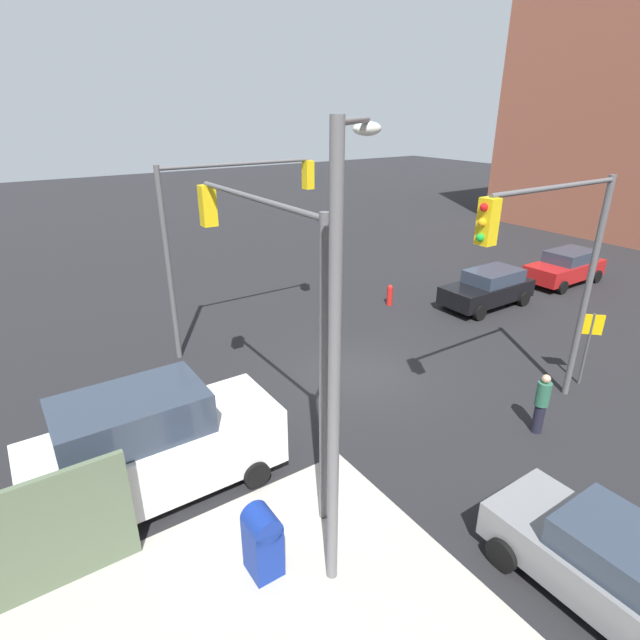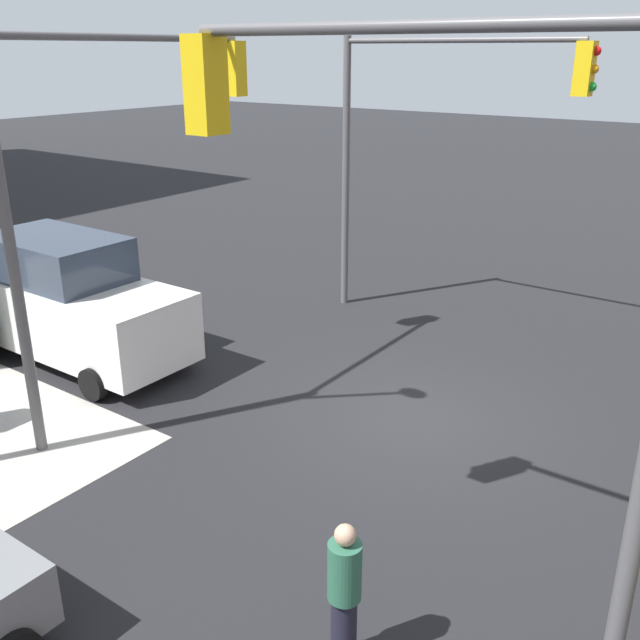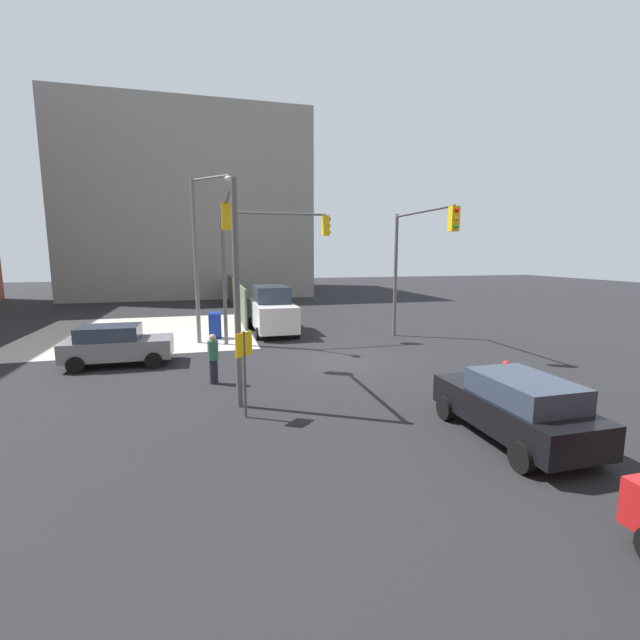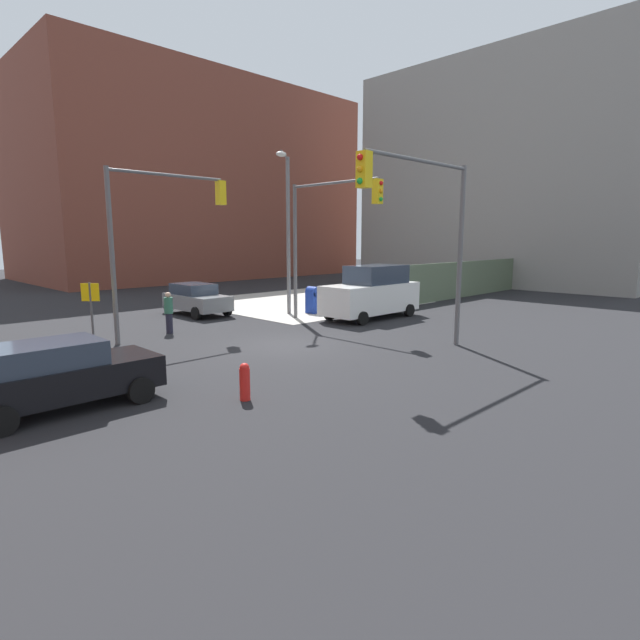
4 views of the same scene
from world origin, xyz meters
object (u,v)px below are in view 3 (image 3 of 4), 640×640
object	(u,v)px
fire_hydrant	(506,374)
traffic_signal_nw_corner	(231,249)
coupe_black	(515,406)
mailbox_blue	(215,324)
van_white_delivery	(272,310)
pedestrian_crossing	(213,358)
sedan_gray	(117,345)
traffic_signal_se_corner	(416,249)
street_lamp_corner	(200,248)
traffic_signal_ne_corner	(266,250)

from	to	relation	value
fire_hydrant	traffic_signal_nw_corner	bearing A→B (deg)	74.28
coupe_black	traffic_signal_nw_corner	bearing A→B (deg)	46.34
mailbox_blue	van_white_delivery	distance (m)	3.39
pedestrian_crossing	sedan_gray	bearing A→B (deg)	53.17
traffic_signal_se_corner	street_lamp_corner	distance (m)	10.40
fire_hydrant	van_white_delivery	distance (m)	13.61
traffic_signal_ne_corner	pedestrian_crossing	distance (m)	7.99
mailbox_blue	pedestrian_crossing	size ratio (longest dim) A/B	0.82
mailbox_blue	van_white_delivery	size ratio (longest dim) A/B	0.26
mailbox_blue	fire_hydrant	world-z (taller)	mailbox_blue
traffic_signal_nw_corner	traffic_signal_ne_corner	distance (m)	7.35
traffic_signal_se_corner	traffic_signal_ne_corner	xyz separation A→B (m)	(2.23, 6.92, -0.02)
fire_hydrant	sedan_gray	xyz separation A→B (m)	(6.52, 13.11, 0.36)
street_lamp_corner	sedan_gray	world-z (taller)	street_lamp_corner
traffic_signal_nw_corner	traffic_signal_ne_corner	xyz separation A→B (m)	(7.05, -2.08, 0.02)
street_lamp_corner	traffic_signal_ne_corner	bearing A→B (deg)	-97.73
street_lamp_corner	sedan_gray	xyz separation A→B (m)	(-3.41, 3.36, -3.86)
traffic_signal_ne_corner	van_white_delivery	bearing A→B (deg)	-12.99
street_lamp_corner	pedestrian_crossing	bearing A→B (deg)	-177.08
traffic_signal_nw_corner	traffic_signal_se_corner	size ratio (longest dim) A/B	1.00
traffic_signal_ne_corner	traffic_signal_nw_corner	bearing A→B (deg)	163.56
traffic_signal_nw_corner	coupe_black	size ratio (longest dim) A/B	1.51
street_lamp_corner	sedan_gray	distance (m)	6.15
sedan_gray	van_white_delivery	bearing A→B (deg)	-51.45
traffic_signal_ne_corner	van_white_delivery	world-z (taller)	traffic_signal_ne_corner
street_lamp_corner	coupe_black	xyz separation A→B (m)	(-13.41, -7.27, -3.86)
traffic_signal_ne_corner	pedestrian_crossing	xyz separation A→B (m)	(-6.50, 2.78, -3.72)
fire_hydrant	mailbox_blue	bearing A→B (deg)	39.40
traffic_signal_se_corner	pedestrian_crossing	world-z (taller)	traffic_signal_se_corner
mailbox_blue	sedan_gray	size ratio (longest dim) A/B	0.35
traffic_signal_se_corner	sedan_gray	world-z (taller)	traffic_signal_se_corner
coupe_black	mailbox_blue	bearing A→B (deg)	24.58
traffic_signal_se_corner	coupe_black	distance (m)	11.74
sedan_gray	fire_hydrant	bearing A→B (deg)	-116.43
traffic_signal_se_corner	street_lamp_corner	size ratio (longest dim) A/B	0.81
street_lamp_corner	pedestrian_crossing	distance (m)	7.90
traffic_signal_se_corner	van_white_delivery	distance (m)	8.67
street_lamp_corner	coupe_black	world-z (taller)	street_lamp_corner
van_white_delivery	pedestrian_crossing	bearing A→B (deg)	159.69
mailbox_blue	fire_hydrant	xyz separation A→B (m)	(-11.20, -9.20, -0.28)
van_white_delivery	pedestrian_crossing	xyz separation A→B (m)	(-9.18, 3.40, -0.37)
traffic_signal_nw_corner	van_white_delivery	distance (m)	10.64
traffic_signal_se_corner	van_white_delivery	size ratio (longest dim) A/B	1.20
traffic_signal_nw_corner	mailbox_blue	distance (m)	9.57
traffic_signal_se_corner	coupe_black	world-z (taller)	traffic_signal_se_corner
sedan_gray	pedestrian_crossing	size ratio (longest dim) A/B	2.32
mailbox_blue	fire_hydrant	distance (m)	14.50
traffic_signal_ne_corner	coupe_black	size ratio (longest dim) A/B	1.51
traffic_signal_nw_corner	traffic_signal_se_corner	world-z (taller)	same
sedan_gray	pedestrian_crossing	world-z (taller)	pedestrian_crossing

